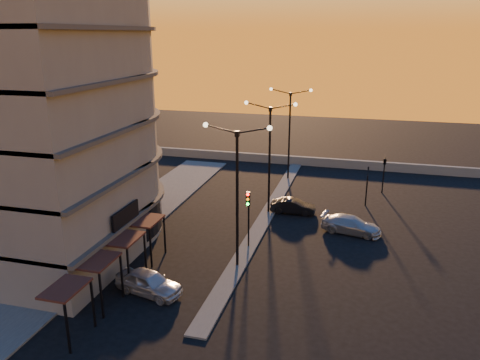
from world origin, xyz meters
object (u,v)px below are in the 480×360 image
(traffic_light_main, at_px, (248,210))
(car_sedan, at_px, (293,206))
(car_hatchback, at_px, (149,283))
(car_wagon, at_px, (351,225))
(streetlamp_mid, at_px, (270,149))

(traffic_light_main, relative_size, car_sedan, 1.12)
(car_hatchback, distance_m, car_wagon, 16.47)
(streetlamp_mid, xyz_separation_m, car_sedan, (2.04, 0.47, -4.97))
(car_hatchback, height_order, car_sedan, car_hatchback)
(streetlamp_mid, bearing_deg, car_hatchback, -105.74)
(car_hatchback, height_order, car_wagon, car_hatchback)
(traffic_light_main, distance_m, car_sedan, 8.18)
(streetlamp_mid, distance_m, car_sedan, 5.39)
(streetlamp_mid, bearing_deg, car_sedan, 12.89)
(car_wagon, bearing_deg, streetlamp_mid, 81.21)
(car_hatchback, xyz_separation_m, car_sedan, (6.16, 15.09, -0.09))
(traffic_light_main, distance_m, car_hatchback, 8.82)
(car_hatchback, xyz_separation_m, car_wagon, (11.12, 12.15, -0.05))
(streetlamp_mid, height_order, car_hatchback, streetlamp_mid)
(traffic_light_main, height_order, car_wagon, traffic_light_main)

